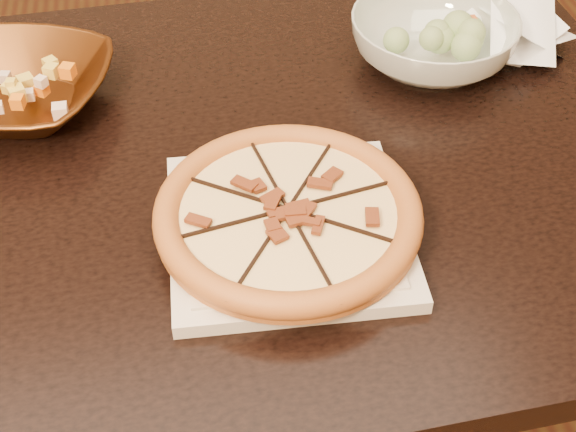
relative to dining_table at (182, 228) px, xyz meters
name	(u,v)px	position (x,y,z in m)	size (l,w,h in m)	color
dining_table	(182,228)	(0.00, 0.00, 0.00)	(1.35, 0.91, 0.75)	black
plate	(288,228)	(0.12, -0.14, 0.12)	(0.27, 0.27, 0.02)	beige
pizza	(288,213)	(0.12, -0.14, 0.14)	(0.30, 0.30, 0.03)	#BF7A35
bronze_bowl	(18,89)	(-0.20, 0.16, 0.14)	(0.24, 0.24, 0.06)	#583012
mixed_dish	(10,61)	(-0.20, 0.15, 0.18)	(0.12, 0.11, 0.03)	beige
salad_bowl	(433,40)	(0.38, 0.17, 0.15)	(0.24, 0.24, 0.07)	silver
salad	(437,6)	(0.38, 0.17, 0.20)	(0.09, 0.13, 0.04)	#A1B577
cling_film	(523,35)	(0.52, 0.19, 0.14)	(0.16, 0.13, 0.05)	white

